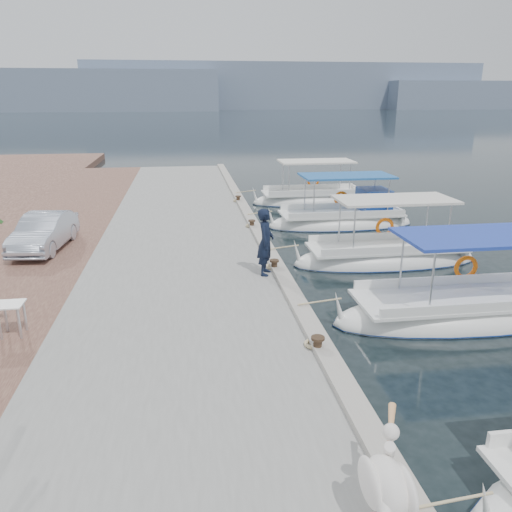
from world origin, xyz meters
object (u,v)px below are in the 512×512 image
Objects in this scene: fishing_caique_d at (343,221)px; pelican at (387,482)px; fishing_caique_c at (385,259)px; parked_car at (44,232)px; fishing_caique_e at (312,200)px; fishing_caique_b at (473,313)px; fisherman at (266,242)px.

pelican is at bearing -105.96° from fishing_caique_d.
fishing_caique_c reaches higher than parked_car.
fishing_caique_d is 1.01× the size of fishing_caique_e.
fishing_caique_d is at bearing 92.28° from fishing_caique_b.
pelican is 0.40× the size of parked_car.
fishing_caique_c is 10.12m from fishing_caique_e.
fishing_caique_c is at bearing -49.36° from fisherman.
pelican is 8.99m from fisherman.
pelican is 0.74× the size of fisherman.
fisherman is at bearing 151.76° from fishing_caique_b.
fishing_caique_d is at bearing -15.58° from fisherman.
fishing_caique_c is 5.06m from fisherman.
fishing_caique_e is (-0.52, 14.71, 0.00)m from fishing_caique_b.
fishing_caique_b is 1.16× the size of fishing_caique_e.
fishing_caique_b is 13.52m from parked_car.
fishing_caique_d is (-0.39, 9.73, 0.07)m from fishing_caique_b.
pelican is at bearing -54.78° from parked_car.
fishing_caique_e is 21.50m from pelican.
fishing_caique_b is 1.16× the size of fishing_caique_c.
fishing_caique_c is 11.62m from parked_car.
pelican is at bearing -162.34° from fisherman.
fishing_caique_c and fishing_caique_d have the same top height.
fishing_caique_c is at bearing 96.29° from fishing_caique_b.
fishing_caique_b reaches higher than pelican.
fisherman is at bearing -123.13° from fishing_caique_d.
fishing_caique_d is 1.78× the size of parked_car.
fishing_caique_e reaches higher than parked_car.
fishing_caique_c is 5.14m from fishing_caique_d.
fishing_caique_b and fishing_caique_d have the same top height.
fishing_caique_d and fishing_caique_e have the same top height.
fishing_caique_b is 2.06× the size of parked_car.
pelican is at bearing -128.27° from fishing_caique_b.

